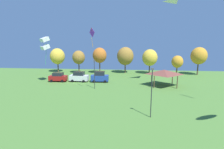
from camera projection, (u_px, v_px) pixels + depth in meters
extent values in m
pyramid|color=white|center=(178.00, 4.00, 34.82)|extent=(3.87, 3.69, 0.63)
cube|color=white|center=(45.00, 39.00, 39.50)|extent=(2.33, 2.35, 1.33)
cube|color=white|center=(45.00, 47.00, 39.82)|extent=(2.33, 2.35, 1.33)
cylinder|color=green|center=(40.00, 43.00, 39.00)|extent=(0.02, 0.02, 2.58)
cylinder|color=green|center=(47.00, 43.00, 38.86)|extent=(0.02, 0.02, 2.58)
cylinder|color=green|center=(43.00, 43.00, 40.46)|extent=(0.02, 0.02, 2.58)
cylinder|color=green|center=(49.00, 43.00, 40.32)|extent=(0.02, 0.02, 2.58)
cylinder|color=green|center=(46.00, 57.00, 40.25)|extent=(0.38, 0.44, 3.45)
cube|color=purple|center=(92.00, 32.00, 32.07)|extent=(1.25, 1.36, 1.81)
cylinder|color=orange|center=(92.00, 32.00, 32.05)|extent=(0.21, 0.24, 1.64)
cylinder|color=orange|center=(92.00, 42.00, 32.41)|extent=(0.24, 0.26, 1.83)
cube|color=maroon|center=(58.00, 78.00, 42.43)|extent=(4.27, 1.97, 1.12)
cube|color=#1E232D|center=(58.00, 74.00, 42.25)|extent=(2.37, 1.77, 0.79)
cylinder|color=black|center=(62.00, 81.00, 41.54)|extent=(0.65, 0.24, 0.64)
cylinder|color=black|center=(65.00, 79.00, 43.36)|extent=(0.65, 0.24, 0.64)
cylinder|color=black|center=(52.00, 81.00, 41.72)|extent=(0.65, 0.24, 0.64)
cylinder|color=black|center=(55.00, 79.00, 43.53)|extent=(0.65, 0.24, 0.64)
cube|color=silver|center=(79.00, 78.00, 42.38)|extent=(4.56, 2.09, 1.24)
cube|color=#1E232D|center=(79.00, 73.00, 42.18)|extent=(2.54, 1.83, 0.87)
cylinder|color=black|center=(84.00, 81.00, 41.39)|extent=(0.65, 0.25, 0.64)
cylinder|color=black|center=(86.00, 80.00, 43.20)|extent=(0.65, 0.25, 0.64)
cylinder|color=black|center=(72.00, 81.00, 41.80)|extent=(0.65, 0.25, 0.64)
cylinder|color=black|center=(75.00, 79.00, 43.60)|extent=(0.65, 0.25, 0.64)
cube|color=#234299|center=(100.00, 78.00, 41.92)|extent=(4.27, 2.08, 1.33)
cube|color=#1E232D|center=(100.00, 73.00, 41.71)|extent=(2.38, 1.84, 0.93)
cylinder|color=black|center=(105.00, 82.00, 41.06)|extent=(0.65, 0.25, 0.64)
cylinder|color=black|center=(106.00, 80.00, 42.91)|extent=(0.65, 0.25, 0.64)
cylinder|color=black|center=(94.00, 81.00, 41.18)|extent=(0.65, 0.25, 0.64)
cylinder|color=black|center=(95.00, 80.00, 43.03)|extent=(0.65, 0.25, 0.64)
cylinder|color=brown|center=(154.00, 82.00, 36.44)|extent=(0.20, 0.20, 2.60)
cylinder|color=brown|center=(177.00, 82.00, 36.00)|extent=(0.20, 0.20, 2.60)
cylinder|color=brown|center=(152.00, 78.00, 40.40)|extent=(0.20, 0.20, 2.60)
cylinder|color=brown|center=(172.00, 78.00, 39.95)|extent=(0.20, 0.20, 2.60)
pyramid|color=brown|center=(164.00, 72.00, 37.86)|extent=(6.07, 5.24, 1.00)
cylinder|color=#2D2D33|center=(94.00, 75.00, 35.67)|extent=(0.12, 0.12, 5.64)
cube|color=#4C4C51|center=(94.00, 61.00, 35.12)|extent=(0.36, 0.20, 0.24)
cylinder|color=#2D2D33|center=(151.00, 94.00, 21.87)|extent=(0.12, 0.12, 6.18)
cube|color=#4C4C51|center=(153.00, 69.00, 21.27)|extent=(0.36, 0.20, 0.24)
cylinder|color=brown|center=(58.00, 67.00, 55.73)|extent=(0.36, 0.36, 3.28)
ellipsoid|color=gold|center=(57.00, 56.00, 55.11)|extent=(4.56, 4.56, 5.02)
cylinder|color=brown|center=(79.00, 67.00, 53.89)|extent=(0.36, 0.36, 3.40)
ellipsoid|color=olive|center=(79.00, 57.00, 53.31)|extent=(3.79, 3.79, 4.17)
cylinder|color=brown|center=(100.00, 67.00, 53.45)|extent=(0.36, 0.36, 3.92)
ellipsoid|color=#BC6623|center=(100.00, 55.00, 52.79)|extent=(4.20, 4.20, 4.62)
cylinder|color=brown|center=(125.00, 68.00, 53.85)|extent=(0.36, 0.36, 3.32)
ellipsoid|color=olive|center=(125.00, 56.00, 53.19)|extent=(5.03, 5.03, 5.53)
cylinder|color=brown|center=(149.00, 68.00, 52.72)|extent=(0.36, 0.36, 3.18)
ellipsoid|color=gold|center=(150.00, 58.00, 52.11)|extent=(4.50, 4.50, 4.95)
cylinder|color=brown|center=(177.00, 70.00, 50.95)|extent=(0.36, 0.36, 2.62)
ellipsoid|color=gold|center=(177.00, 62.00, 50.48)|extent=(3.26, 3.26, 3.59)
cylinder|color=brown|center=(198.00, 68.00, 50.65)|extent=(0.36, 0.36, 3.89)
ellipsoid|color=gold|center=(199.00, 56.00, 49.97)|extent=(4.48, 4.48, 4.92)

